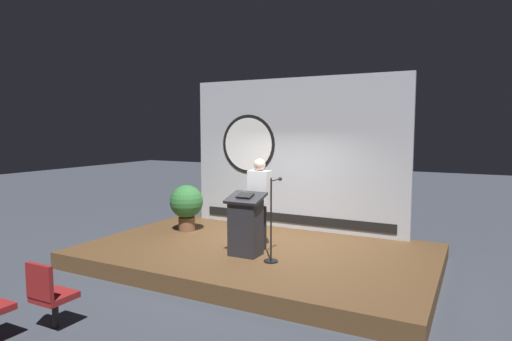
% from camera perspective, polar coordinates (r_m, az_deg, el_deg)
% --- Properties ---
extents(ground_plane, '(40.00, 40.00, 0.00)m').
position_cam_1_polar(ground_plane, '(8.36, 0.14, -12.16)').
color(ground_plane, '#383D47').
extents(stage_platform, '(6.40, 4.00, 0.30)m').
position_cam_1_polar(stage_platform, '(8.32, 0.14, -11.17)').
color(stage_platform, brown).
rests_on(stage_platform, ground).
extents(banner_display, '(5.00, 0.12, 3.36)m').
position_cam_1_polar(banner_display, '(9.68, 4.96, 2.14)').
color(banner_display, '#B2B7C1').
rests_on(banner_display, stage_platform).
extents(podium, '(0.64, 0.50, 1.12)m').
position_cam_1_polar(podium, '(7.70, -1.38, -7.22)').
color(podium, '#26262B').
rests_on(podium, stage_platform).
extents(speaker_person, '(0.40, 0.26, 1.69)m').
position_cam_1_polar(speaker_person, '(8.03, 0.48, -4.33)').
color(speaker_person, black).
rests_on(speaker_person, stage_platform).
extents(microphone_stand, '(0.24, 0.52, 1.43)m').
position_cam_1_polar(microphone_stand, '(7.37, 2.16, -8.16)').
color(microphone_stand, black).
rests_on(microphone_stand, stage_platform).
extents(potted_plant, '(0.73, 0.73, 1.01)m').
position_cam_1_polar(potted_plant, '(9.62, -9.16, -4.33)').
color(potted_plant, brown).
rests_on(potted_plant, stage_platform).
extents(audience_chair_right, '(0.44, 0.45, 0.89)m').
position_cam_1_polar(audience_chair_right, '(6.20, -25.67, -14.29)').
color(audience_chair_right, black).
rests_on(audience_chair_right, ground).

